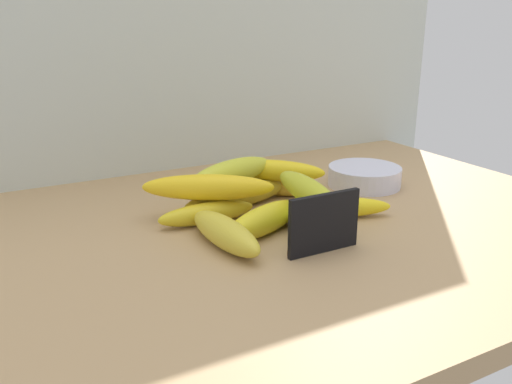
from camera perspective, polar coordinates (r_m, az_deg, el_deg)
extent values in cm
cube|color=tan|center=(84.19, 2.63, -4.45)|extent=(110.00, 76.00, 3.00)
cube|color=beige|center=(112.82, -7.91, 18.64)|extent=(130.00, 2.00, 70.00)
cube|color=black|center=(73.43, 7.39, -3.29)|extent=(11.00, 0.80, 8.40)
cube|color=olive|center=(75.53, 6.91, -5.85)|extent=(9.90, 1.20, 0.60)
cylinder|color=silver|center=(104.07, 11.47, 1.66)|extent=(13.74, 13.74, 3.75)
ellipsoid|color=#B2951C|center=(90.29, -1.99, -0.42)|extent=(21.15, 7.59, 4.13)
ellipsoid|color=#A4C029|center=(82.18, 5.00, -2.48)|extent=(12.86, 17.25, 3.93)
ellipsoid|color=gold|center=(96.60, 2.25, 0.59)|extent=(14.02, 12.98, 3.32)
ellipsoid|color=yellow|center=(86.70, 7.90, -1.66)|extent=(19.39, 11.21, 3.38)
ellipsoid|color=gold|center=(83.79, -5.25, -2.27)|extent=(15.87, 4.16, 3.39)
ellipsoid|color=yellow|center=(79.66, 0.95, -2.97)|extent=(17.21, 10.32, 4.28)
ellipsoid|color=gold|center=(75.01, -3.30, -4.35)|extent=(6.02, 16.63, 4.36)
ellipsoid|color=gold|center=(89.13, -2.54, 2.13)|extent=(17.79, 9.20, 4.21)
ellipsoid|color=gold|center=(81.45, 5.45, 0.21)|extent=(5.52, 17.76, 3.84)
ellipsoid|color=yellow|center=(94.04, 1.86, 2.33)|extent=(16.21, 14.68, 3.71)
ellipsoid|color=yellow|center=(84.04, -5.13, 0.51)|extent=(20.17, 13.62, 4.13)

